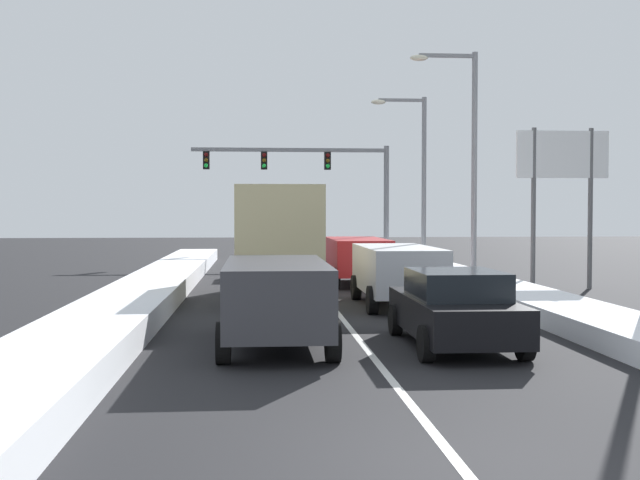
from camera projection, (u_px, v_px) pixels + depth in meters
ground_plane at (334, 308)px, 21.86m from camera, size 120.00×120.00×0.00m
lane_stripe_between_right_lane_and_center_lane at (323, 295)px, 25.33m from camera, size 0.14×38.32×0.01m
snow_bank_right_shoulder at (486, 286)px, 25.75m from camera, size 2.00×38.32×0.46m
snow_bank_left_shoulder at (155, 287)px, 24.90m from camera, size 2.03×38.32×0.58m
sedan_black_right_lane_nearest at (455, 308)px, 15.51m from camera, size 2.00×4.50×1.51m
suv_silver_right_lane_second at (397, 270)px, 22.22m from camera, size 2.16×4.90×1.67m
suv_red_right_lane_third at (357, 256)px, 28.91m from camera, size 2.16×4.90×1.67m
suv_charcoal_center_lane_nearest at (276, 295)px, 15.53m from camera, size 2.16×4.90×1.67m
box_truck_center_lane_second at (277, 237)px, 23.79m from camera, size 2.53×7.20×3.36m
sedan_gray_center_lane_third at (267, 258)px, 32.39m from camera, size 2.00×4.50×1.51m
traffic_light_gantry at (318, 173)px, 42.60m from camera, size 10.60×0.47×6.20m
street_lamp_right_near at (632, 114)px, 16.96m from camera, size 2.66×0.36×7.86m
street_lamp_right_mid at (466, 145)px, 30.83m from camera, size 2.66×0.36×8.82m
street_lamp_right_far at (416, 166)px, 37.74m from camera, size 2.66×0.36×8.08m
roadside_sign_right at (562, 172)px, 27.07m from camera, size 3.20×0.16×5.50m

